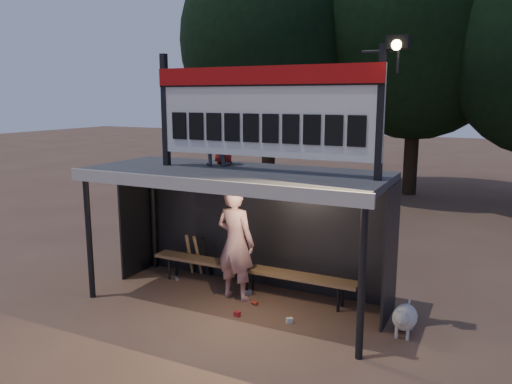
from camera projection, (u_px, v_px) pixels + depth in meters
ground at (235, 303)px, 8.62m from camera, size 80.00×80.00×0.00m
player at (236, 243)px, 8.64m from camera, size 0.80×0.58×2.03m
child_a at (214, 131)px, 8.66m from camera, size 0.66×0.56×1.19m
child_b at (224, 140)px, 8.84m from camera, size 0.46×0.33×0.87m
dugout_shelter at (241, 196)px, 8.49m from camera, size 5.10×2.08×2.32m
scoreboard_assembly at (265, 108)px, 7.75m from camera, size 4.10×0.27×1.99m
bench at (250, 269)px, 9.03m from camera, size 4.00×0.35×0.48m
tree_left at (269, 41)px, 18.14m from camera, size 6.46×6.46×9.27m
tree_mid at (419, 18)px, 17.17m from camera, size 7.22×7.22×10.36m
dog at (404, 317)px, 7.41m from camera, size 0.36×0.81×0.49m
bats at (198, 255)px, 9.82m from camera, size 0.48×0.33×0.84m
litter at (240, 301)px, 8.61m from camera, size 2.81×1.02×0.08m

